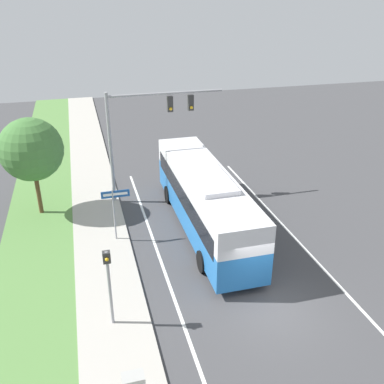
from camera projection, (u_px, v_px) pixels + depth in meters
ground_plane at (268, 306)px, 17.56m from camera, size 80.00×80.00×0.00m
sidewalk at (116, 334)px, 16.07m from camera, size 2.80×80.00×0.12m
grass_verge at (26, 351)px, 15.32m from camera, size 3.60×80.00×0.10m
lane_divider_near at (183, 322)px, 16.71m from camera, size 0.14×30.00×0.01m
lane_divider_far at (345, 292)px, 18.41m from camera, size 0.14×30.00×0.01m
bus at (204, 197)px, 22.42m from camera, size 2.62×11.84×3.53m
signal_gantry at (144, 123)px, 24.66m from camera, size 6.82×0.41×6.69m
pedestrian_signal at (109, 277)px, 15.63m from camera, size 0.28×0.34×3.35m
street_sign at (115, 206)px, 21.33m from camera, size 1.41×0.08×2.89m
roadside_tree at (31, 150)px, 23.14m from camera, size 3.46×3.46×5.57m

